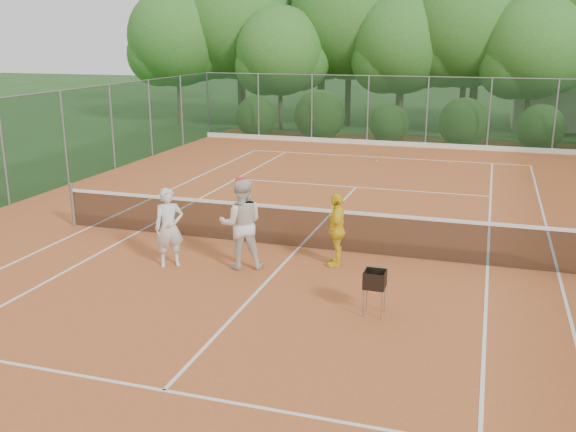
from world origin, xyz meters
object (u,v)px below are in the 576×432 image
Objects in this scene: player_white at (169,228)px; ball_hopper at (375,280)px; player_center_grp at (241,223)px; player_yellow at (337,229)px.

ball_hopper is at bearing -49.51° from player_white.
player_center_grp is at bearing -21.64° from player_white.
player_white is 3.46m from player_yellow.
player_yellow is (3.29, 1.06, -0.05)m from player_white.
player_center_grp is at bearing -79.52° from player_yellow.
player_white is 1.51m from player_center_grp.
player_white is 0.86× the size of player_center_grp.
player_yellow is 2.56m from ball_hopper.
player_center_grp is 3.41m from ball_hopper.
player_center_grp reaches higher than player_yellow.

